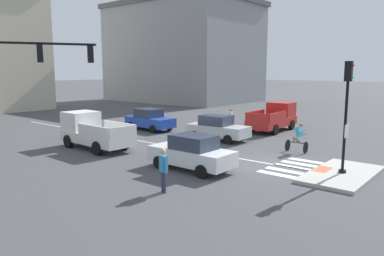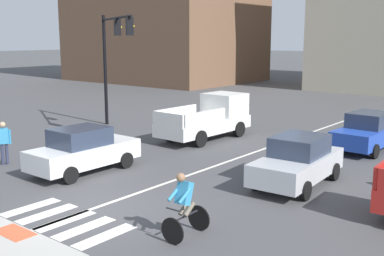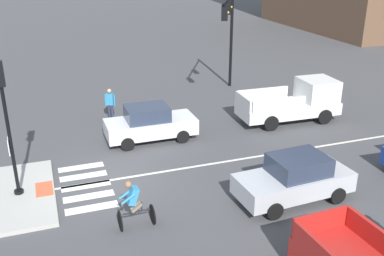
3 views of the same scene
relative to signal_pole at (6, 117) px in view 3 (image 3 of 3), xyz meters
name	(u,v)px [view 3 (image 3 of 3)]	position (x,y,z in m)	size (l,w,h in m)	color
ground_plane	(109,182)	(0.00, 3.20, -3.03)	(300.00, 300.00, 0.00)	#474749
traffic_island	(19,195)	(0.00, 0.01, -2.95)	(4.79, 2.42, 0.15)	#B2AFA8
tactile_pad_front	(44,189)	(0.00, 0.87, -2.87)	(1.10, 0.60, 0.01)	#DB5B38
signal_pole	(6,117)	(0.00, 0.00, 0.00)	(0.44, 0.38, 4.78)	black
crosswalk_stripe_a	(81,167)	(-1.62, 2.34, -3.02)	(0.44, 1.80, 0.01)	silver
crosswalk_stripe_b	(83,176)	(-0.81, 2.34, -3.02)	(0.44, 1.80, 0.01)	silver
crosswalk_stripe_c	(86,186)	(0.00, 2.34, -3.02)	(0.44, 1.80, 0.01)	silver
crosswalk_stripe_d	(89,196)	(0.81, 2.34, -3.02)	(0.44, 1.80, 0.01)	silver
crosswalk_stripe_e	(92,208)	(1.62, 2.34, -3.02)	(0.44, 1.80, 0.01)	silver
lane_centre_line	(330,145)	(-0.13, 13.20, -3.02)	(0.14, 28.00, 0.01)	silver
traffic_light_mast	(230,24)	(-8.55, 11.84, 1.21)	(5.00, 2.80, 6.01)	black
car_white_westbound_near	(150,123)	(-3.41, 5.70, -2.22)	(1.85, 4.10, 1.64)	white
car_silver_eastbound_mid	(295,178)	(3.37, 9.15, -2.22)	(2.02, 4.19, 1.64)	silver
pickup_truck_white_westbound_far	(297,102)	(-3.40, 13.41, -2.05)	(2.19, 5.16, 2.08)	white
cyclist	(134,203)	(3.21, 3.49, -2.16)	(0.69, 1.11, 1.68)	black
pedestrian_at_curb_left	(110,102)	(-6.58, 4.44, -2.05)	(0.35, 0.51, 1.67)	#2D334C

